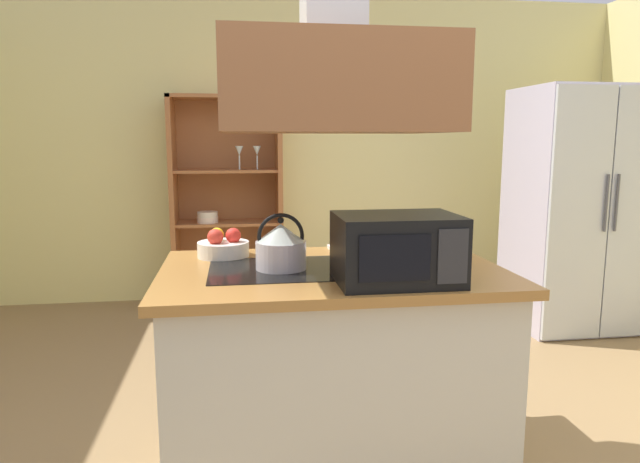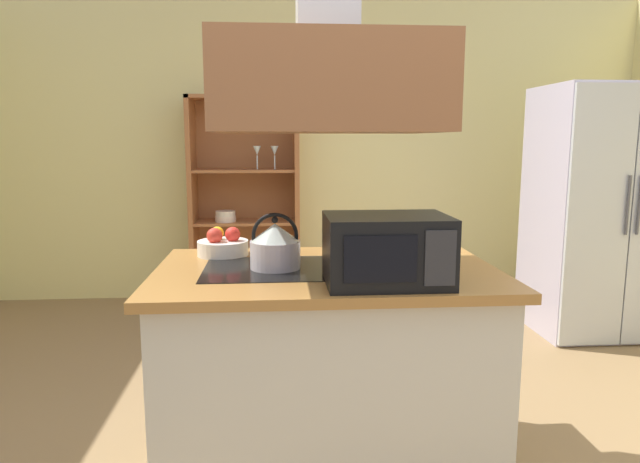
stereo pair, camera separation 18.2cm
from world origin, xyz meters
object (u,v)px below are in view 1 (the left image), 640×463
at_px(dish_cabinet, 227,213).
at_px(kettle, 281,246).
at_px(microwave, 397,249).
at_px(cutting_board, 366,249).
at_px(fruit_bowl, 223,247).
at_px(refrigerator, 578,209).

xyz_separation_m(dish_cabinet, kettle, (0.26, -2.67, 0.20)).
xyz_separation_m(kettle, microwave, (0.42, -0.27, 0.03)).
bearing_deg(kettle, cutting_board, 36.74).
relative_size(dish_cabinet, kettle, 7.65).
distance_m(microwave, fruit_bowl, 0.88).
bearing_deg(dish_cabinet, refrigerator, -20.94).
bearing_deg(kettle, fruit_bowl, 129.33).
xyz_separation_m(refrigerator, microwave, (-1.98, -1.93, 0.12)).
bearing_deg(kettle, refrigerator, 34.49).
distance_m(cutting_board, microwave, 0.62).
relative_size(dish_cabinet, cutting_board, 5.31).
bearing_deg(microwave, kettle, 146.80).
height_order(cutting_board, fruit_bowl, fruit_bowl).
distance_m(dish_cabinet, kettle, 2.69).
height_order(refrigerator, dish_cabinet, refrigerator).
xyz_separation_m(refrigerator, cutting_board, (-1.96, -1.32, -0.00)).
distance_m(cutting_board, fruit_bowl, 0.69).
bearing_deg(microwave, refrigerator, 44.17).
bearing_deg(fruit_bowl, dish_cabinet, 90.42).
height_order(refrigerator, fruit_bowl, refrigerator).
bearing_deg(fruit_bowl, microwave, -40.82).
bearing_deg(cutting_board, fruit_bowl, -177.48).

